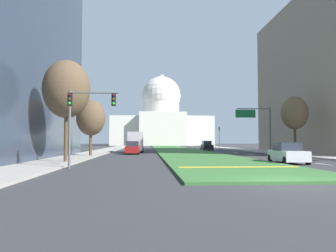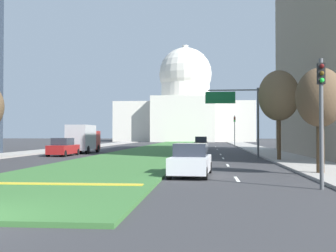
{
  "view_description": "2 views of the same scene",
  "coord_description": "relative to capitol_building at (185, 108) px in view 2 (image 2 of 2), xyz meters",
  "views": [
    {
      "loc": [
        -5.89,
        -13.07,
        1.84
      ],
      "look_at": [
        -1.7,
        50.04,
        4.78
      ],
      "focal_mm": 34.14,
      "sensor_mm": 36.0,
      "label": 1
    },
    {
      "loc": [
        6.47,
        -9.59,
        2.2
      ],
      "look_at": [
        0.6,
        53.73,
        3.39
      ],
      "focal_mm": 45.1,
      "sensor_mm": 36.0,
      "label": 2
    }
  ],
  "objects": [
    {
      "name": "street_tree_right_mid",
      "position": [
        12.22,
        -91.13,
        -4.73
      ],
      "size": [
        3.25,
        3.25,
        7.31
      ],
      "color": "#4C3823",
      "rests_on": "ground_plane"
    },
    {
      "name": "ground_plane",
      "position": [
        0.0,
        -57.65,
        -9.98
      ],
      "size": [
        260.0,
        260.0,
        0.0
      ],
      "primitive_type": "plane",
      "color": "#333335"
    },
    {
      "name": "lane_dashes_right",
      "position": [
        7.92,
        -81.06,
        -9.97
      ],
      "size": [
        0.16,
        54.52,
        0.01
      ],
      "color": "silver",
      "rests_on": "ground_plane"
    },
    {
      "name": "traffic_light_near_right",
      "position": [
        11.0,
        -108.41,
        -6.66
      ],
      "size": [
        0.28,
        0.35,
        5.2
      ],
      "color": "#515456",
      "rests_on": "ground_plane"
    },
    {
      "name": "street_tree_right_near",
      "position": [
        12.44,
        -102.68,
        -5.9
      ],
      "size": [
        2.53,
        2.53,
        5.72
      ],
      "color": "#4C3823",
      "rests_on": "ground_plane"
    },
    {
      "name": "traffic_light_far_right",
      "position": [
        11.0,
        -55.66,
        -6.66
      ],
      "size": [
        0.28,
        0.35,
        5.2
      ],
      "color": "#515456",
      "rests_on": "ground_plane"
    },
    {
      "name": "median_curb_nose",
      "position": [
        0.0,
        -108.84,
        -9.82
      ],
      "size": [
        7.81,
        0.5,
        0.04
      ],
      "primitive_type": "cube",
      "color": "gold",
      "rests_on": "grass_median"
    },
    {
      "name": "sidewalk_left",
      "position": [
        -13.5,
        -69.33,
        -9.9
      ],
      "size": [
        4.0,
        105.05,
        0.15
      ],
      "primitive_type": "cube",
      "color": "#9E9991",
      "rests_on": "ground_plane"
    },
    {
      "name": "sedan_lead_stopped",
      "position": [
        5.63,
        -103.56,
        -9.18
      ],
      "size": [
        2.22,
        4.63,
        1.7
      ],
      "color": "silver",
      "rests_on": "ground_plane"
    },
    {
      "name": "sedan_midblock",
      "position": [
        -7.82,
        -84.71,
        -9.14
      ],
      "size": [
        2.0,
        4.64,
        1.8
      ],
      "color": "maroon",
      "rests_on": "ground_plane"
    },
    {
      "name": "sidewalk_right",
      "position": [
        13.5,
        -69.33,
        -9.9
      ],
      "size": [
        4.0,
        105.05,
        0.15
      ],
      "primitive_type": "cube",
      "color": "#9E9991",
      "rests_on": "ground_plane"
    },
    {
      "name": "overhead_guide_sign",
      "position": [
        9.43,
        -85.91,
        -5.36
      ],
      "size": [
        4.98,
        0.2,
        6.5
      ],
      "color": "#515456",
      "rests_on": "ground_plane"
    },
    {
      "name": "box_truck_delivery",
      "position": [
        -7.63,
        -78.52,
        -8.3
      ],
      "size": [
        2.4,
        6.4,
        3.2
      ],
      "color": "maroon",
      "rests_on": "ground_plane"
    },
    {
      "name": "grass_median",
      "position": [
        0.0,
        -63.49,
        -9.91
      ],
      "size": [
        8.68,
        105.05,
        0.14
      ],
      "primitive_type": "cube",
      "color": "#386B33",
      "rests_on": "ground_plane"
    },
    {
      "name": "sedan_distant",
      "position": [
        5.66,
        -68.17,
        -9.13
      ],
      "size": [
        1.84,
        4.17,
        1.84
      ],
      "color": "black",
      "rests_on": "ground_plane"
    },
    {
      "name": "capitol_building",
      "position": [
        0.0,
        0.0,
        0.0
      ],
      "size": [
        39.42,
        26.3,
        28.83
      ],
      "color": "silver",
      "rests_on": "ground_plane"
    }
  ]
}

